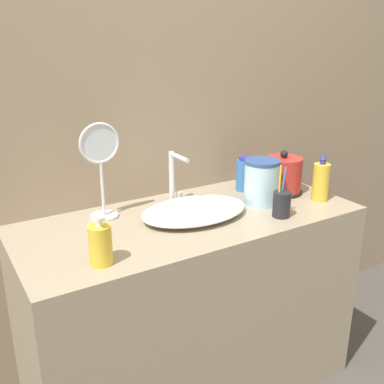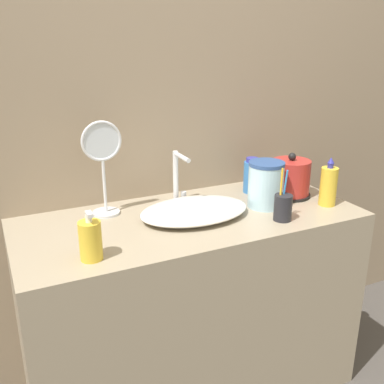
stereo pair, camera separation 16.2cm
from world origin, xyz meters
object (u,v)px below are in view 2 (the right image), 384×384
Objects in this scene: water_pitcher at (266,184)px; vanity_mirror at (103,161)px; shampoo_bottle at (328,186)px; toothbrush_cup at (283,207)px; mouthwash_bottle at (252,176)px; lotion_bottle at (90,240)px; electric_kettle at (290,179)px; faucet at (178,175)px.

vanity_mirror is at bearing 161.90° from water_pitcher.
shampoo_bottle reaches higher than water_pitcher.
vanity_mirror is at bearing 149.31° from toothbrush_cup.
vanity_mirror reaches higher than mouthwash_bottle.
shampoo_bottle is (0.98, 0.05, 0.02)m from lotion_bottle.
vanity_mirror is 1.96× the size of water_pitcher.
lotion_bottle is 0.76m from water_pitcher.
shampoo_bottle is at bearing 3.10° from lotion_bottle.
shampoo_bottle is (0.07, -0.15, 0.01)m from electric_kettle.
water_pitcher is at bearing -104.54° from mouthwash_bottle.
lotion_bottle is (-0.91, -0.21, -0.01)m from electric_kettle.
faucet is 1.35× the size of lotion_bottle.
faucet is 1.17× the size of water_pitcher.
vanity_mirror reaches higher than shampoo_bottle.
mouthwash_bottle is (-0.19, 0.27, -0.01)m from shampoo_bottle.
lotion_bottle is 1.03× the size of mouthwash_bottle.
faucet is at bearing -1.92° from vanity_mirror.
vanity_mirror is at bearing 160.83° from shampoo_bottle.
electric_kettle is 0.17m from shampoo_bottle.
electric_kettle is 0.28m from toothbrush_cup.
lotion_bottle is at bearing -167.19° from electric_kettle.
faucet is 0.60× the size of vanity_mirror.
shampoo_bottle is (0.54, -0.28, -0.04)m from faucet.
faucet reaches higher than toothbrush_cup.
toothbrush_cup is 0.55× the size of vanity_mirror.
vanity_mirror is (0.14, 0.35, 0.15)m from lotion_bottle.
faucet is 1.08× the size of shampoo_bottle.
shampoo_bottle is 1.29× the size of mouthwash_bottle.
toothbrush_cup is 0.33m from mouthwash_bottle.
lotion_bottle is (-0.72, -0.00, 0.01)m from toothbrush_cup.
electric_kettle is at bearing 47.46° from toothbrush_cup.
lotion_bottle is 0.87× the size of water_pitcher.
lotion_bottle is 0.99m from shampoo_bottle.
vanity_mirror is (-0.77, 0.14, 0.14)m from electric_kettle.
faucet is 0.36m from water_pitcher.
shampoo_bottle is (0.26, 0.05, 0.03)m from toothbrush_cup.
faucet is at bearing 152.34° from shampoo_bottle.
mouthwash_bottle is at bearing 137.43° from electric_kettle.
electric_kettle is 0.52× the size of vanity_mirror.
mouthwash_bottle is (0.35, -0.02, -0.05)m from faucet.
mouthwash_bottle is (-0.12, 0.11, 0.00)m from electric_kettle.
electric_kettle is at bearing -10.21° from vanity_mirror.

